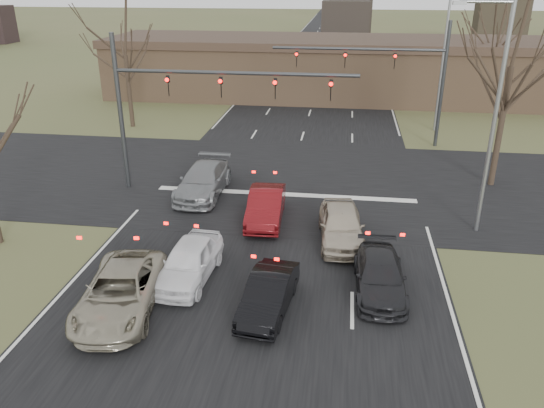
{
  "coord_description": "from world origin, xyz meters",
  "views": [
    {
      "loc": [
        2.88,
        -12.4,
        10.51
      ],
      "look_at": [
        0.16,
        7.11,
        2.0
      ],
      "focal_mm": 35.0,
      "sensor_mm": 36.0,
      "label": 1
    }
  ],
  "objects_px": {
    "building": "(338,68)",
    "mast_arm_far": "(399,69)",
    "car_red_ahead": "(266,206)",
    "car_grey_ahead": "(203,180)",
    "mast_arm_near": "(181,95)",
    "car_silver_suv": "(120,292)",
    "car_white_sedan": "(189,261)",
    "car_charcoal_sedan": "(380,276)",
    "streetlight_right_far": "(441,52)",
    "car_silver_ahead": "(341,225)",
    "streetlight_right_near": "(492,107)",
    "car_black_hatch": "(269,294)"
  },
  "relations": [
    {
      "from": "building",
      "to": "car_charcoal_sedan",
      "type": "bearing_deg",
      "value": -85.84
    },
    {
      "from": "mast_arm_far",
      "to": "streetlight_right_near",
      "type": "distance_m",
      "value": 13.28
    },
    {
      "from": "streetlight_right_far",
      "to": "car_black_hatch",
      "type": "relative_size",
      "value": 2.56
    },
    {
      "from": "car_grey_ahead",
      "to": "car_silver_ahead",
      "type": "xyz_separation_m",
      "value": [
        7.18,
        -4.38,
        0.01
      ]
    },
    {
      "from": "car_silver_ahead",
      "to": "building",
      "type": "bearing_deg",
      "value": 86.63
    },
    {
      "from": "mast_arm_far",
      "to": "car_silver_ahead",
      "type": "distance_m",
      "value": 15.8
    },
    {
      "from": "building",
      "to": "mast_arm_near",
      "type": "xyz_separation_m",
      "value": [
        -7.23,
        -25.0,
        2.41
      ]
    },
    {
      "from": "car_white_sedan",
      "to": "car_charcoal_sedan",
      "type": "height_order",
      "value": "car_white_sedan"
    },
    {
      "from": "car_white_sedan",
      "to": "car_charcoal_sedan",
      "type": "bearing_deg",
      "value": 4.19
    },
    {
      "from": "building",
      "to": "mast_arm_far",
      "type": "relative_size",
      "value": 3.81
    },
    {
      "from": "streetlight_right_near",
      "to": "car_silver_ahead",
      "type": "bearing_deg",
      "value": -162.09
    },
    {
      "from": "streetlight_right_far",
      "to": "car_black_hatch",
      "type": "bearing_deg",
      "value": -109.54
    },
    {
      "from": "car_grey_ahead",
      "to": "car_silver_ahead",
      "type": "bearing_deg",
      "value": -30.43
    },
    {
      "from": "car_grey_ahead",
      "to": "mast_arm_near",
      "type": "bearing_deg",
      "value": 155.39
    },
    {
      "from": "car_black_hatch",
      "to": "car_grey_ahead",
      "type": "bearing_deg",
      "value": 122.43
    },
    {
      "from": "car_black_hatch",
      "to": "car_charcoal_sedan",
      "type": "relative_size",
      "value": 0.9
    },
    {
      "from": "car_charcoal_sedan",
      "to": "car_grey_ahead",
      "type": "relative_size",
      "value": 0.82
    },
    {
      "from": "streetlight_right_far",
      "to": "car_white_sedan",
      "type": "height_order",
      "value": "streetlight_right_far"
    },
    {
      "from": "streetlight_right_near",
      "to": "car_silver_suv",
      "type": "bearing_deg",
      "value": -148.47
    },
    {
      "from": "streetlight_right_near",
      "to": "car_silver_ahead",
      "type": "relative_size",
      "value": 2.2
    },
    {
      "from": "building",
      "to": "mast_arm_far",
      "type": "bearing_deg",
      "value": -74.42
    },
    {
      "from": "streetlight_right_far",
      "to": "car_red_ahead",
      "type": "xyz_separation_m",
      "value": [
        -9.82,
        -17.24,
        -4.86
      ]
    },
    {
      "from": "mast_arm_far",
      "to": "car_white_sedan",
      "type": "relative_size",
      "value": 2.6
    },
    {
      "from": "streetlight_right_far",
      "to": "car_silver_ahead",
      "type": "relative_size",
      "value": 2.2
    },
    {
      "from": "car_charcoal_sedan",
      "to": "streetlight_right_near",
      "type": "bearing_deg",
      "value": 50.56
    },
    {
      "from": "car_silver_suv",
      "to": "car_white_sedan",
      "type": "distance_m",
      "value": 2.87
    },
    {
      "from": "mast_arm_far",
      "to": "car_red_ahead",
      "type": "distance_m",
      "value": 15.44
    },
    {
      "from": "car_black_hatch",
      "to": "car_grey_ahead",
      "type": "distance_m",
      "value": 11.01
    },
    {
      "from": "mast_arm_far",
      "to": "car_black_hatch",
      "type": "height_order",
      "value": "mast_arm_far"
    },
    {
      "from": "car_white_sedan",
      "to": "car_grey_ahead",
      "type": "height_order",
      "value": "car_grey_ahead"
    },
    {
      "from": "car_black_hatch",
      "to": "streetlight_right_far",
      "type": "bearing_deg",
      "value": 76.73
    },
    {
      "from": "building",
      "to": "car_silver_suv",
      "type": "height_order",
      "value": "building"
    },
    {
      "from": "mast_arm_near",
      "to": "streetlight_right_near",
      "type": "height_order",
      "value": "streetlight_right_near"
    },
    {
      "from": "streetlight_right_near",
      "to": "car_red_ahead",
      "type": "height_order",
      "value": "streetlight_right_near"
    },
    {
      "from": "mast_arm_far",
      "to": "car_silver_suv",
      "type": "bearing_deg",
      "value": -116.45
    },
    {
      "from": "car_grey_ahead",
      "to": "car_red_ahead",
      "type": "height_order",
      "value": "car_grey_ahead"
    },
    {
      "from": "mast_arm_near",
      "to": "building",
      "type": "bearing_deg",
      "value": 73.87
    },
    {
      "from": "car_charcoal_sedan",
      "to": "car_red_ahead",
      "type": "bearing_deg",
      "value": 130.91
    },
    {
      "from": "mast_arm_far",
      "to": "car_grey_ahead",
      "type": "xyz_separation_m",
      "value": [
        -10.37,
        -10.5,
        -4.25
      ]
    },
    {
      "from": "mast_arm_far",
      "to": "car_red_ahead",
      "type": "bearing_deg",
      "value": -116.78
    },
    {
      "from": "streetlight_right_near",
      "to": "mast_arm_far",
      "type": "bearing_deg",
      "value": 101.47
    },
    {
      "from": "mast_arm_far",
      "to": "streetlight_right_near",
      "type": "relative_size",
      "value": 1.11
    },
    {
      "from": "car_charcoal_sedan",
      "to": "car_silver_ahead",
      "type": "relative_size",
      "value": 0.95
    },
    {
      "from": "car_black_hatch",
      "to": "mast_arm_far",
      "type": "bearing_deg",
      "value": 81.13
    },
    {
      "from": "building",
      "to": "mast_arm_near",
      "type": "relative_size",
      "value": 3.5
    },
    {
      "from": "streetlight_right_near",
      "to": "car_grey_ahead",
      "type": "distance_m",
      "value": 14.09
    },
    {
      "from": "building",
      "to": "mast_arm_far",
      "type": "xyz_separation_m",
      "value": [
        4.18,
        -15.0,
        2.35
      ]
    },
    {
      "from": "car_charcoal_sedan",
      "to": "streetlight_right_far",
      "type": "bearing_deg",
      "value": 76.24
    },
    {
      "from": "mast_arm_far",
      "to": "streetlight_right_near",
      "type": "height_order",
      "value": "streetlight_right_near"
    },
    {
      "from": "car_black_hatch",
      "to": "car_silver_ahead",
      "type": "height_order",
      "value": "car_silver_ahead"
    }
  ]
}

